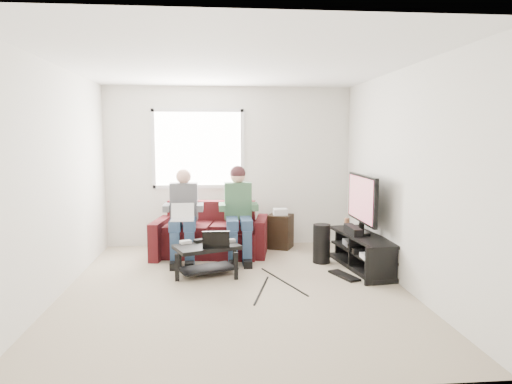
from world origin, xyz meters
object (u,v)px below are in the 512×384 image
(tv, at_px, (362,200))
(end_table, at_px, (280,230))
(subwoofer, at_px, (322,244))
(tv_stand, at_px, (363,254))
(sofa, at_px, (212,235))
(coffee_table, at_px, (207,253))

(tv, bearing_deg, end_table, 129.26)
(end_table, bearing_deg, subwoofer, -63.34)
(tv_stand, relative_size, subwoofer, 2.64)
(end_table, bearing_deg, sofa, -164.22)
(tv_stand, height_order, subwoofer, subwoofer)
(tv, bearing_deg, coffee_table, -174.42)
(sofa, xyz_separation_m, coffee_table, (-0.05, -1.07, -0.01))
(sofa, relative_size, coffee_table, 1.96)
(sofa, height_order, subwoofer, sofa)
(sofa, height_order, tv, tv)
(sofa, distance_m, tv_stand, 2.28)
(coffee_table, height_order, tv_stand, tv_stand)
(tv, bearing_deg, tv_stand, -88.53)
(tv_stand, xyz_separation_m, end_table, (-0.96, 1.27, 0.08))
(subwoofer, relative_size, end_table, 0.86)
(coffee_table, relative_size, end_table, 1.43)
(tv, relative_size, end_table, 1.71)
(tv, bearing_deg, sofa, 157.31)
(coffee_table, bearing_deg, tv_stand, 2.88)
(tv_stand, distance_m, end_table, 1.60)
(tv_stand, relative_size, end_table, 2.28)
(subwoofer, bearing_deg, sofa, 158.57)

